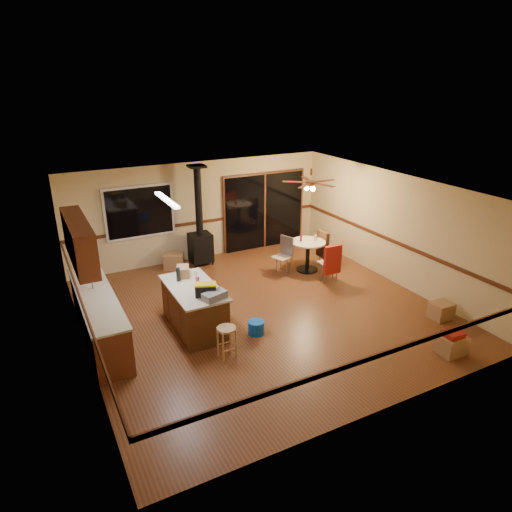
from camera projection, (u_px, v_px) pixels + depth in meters
floor at (263, 311)px, 9.61m from camera, size 7.00×7.00×0.00m
ceiling at (263, 190)px, 8.65m from camera, size 7.00×7.00×0.00m
wall_back at (200, 211)px, 12.02m from camera, size 7.00×0.00×7.00m
wall_front at (384, 337)px, 6.25m from camera, size 7.00×0.00×7.00m
wall_left at (79, 289)px, 7.64m from camera, size 0.00×7.00×7.00m
wall_right at (395, 229)px, 10.63m from camera, size 0.00×7.00×7.00m
chair_rail at (263, 268)px, 9.24m from camera, size 7.00×7.00×0.08m
window at (140, 212)px, 11.22m from camera, size 1.72×0.10×1.32m
sliding_door at (264, 211)px, 12.88m from camera, size 2.52×0.10×2.10m
lower_cabinets at (99, 318)px, 8.50m from camera, size 0.60×3.00×0.86m
countertop at (96, 296)px, 8.33m from camera, size 0.64×3.04×0.04m
upper_cabinets at (79, 241)px, 8.07m from camera, size 0.35×2.00×0.80m
kitchen_island at (194, 308)px, 8.80m from camera, size 0.88×1.68×0.90m
wood_stove at (200, 238)px, 11.77m from camera, size 0.55×0.50×2.52m
ceiling_fan at (311, 185)px, 10.82m from camera, size 0.24×0.24×0.55m
fluorescent_strip at (167, 200)px, 8.14m from camera, size 0.10×1.20×0.04m
toolbox_grey at (215, 296)px, 8.15m from camera, size 0.49×0.35×0.14m
toolbox_black at (206, 290)px, 8.27m from camera, size 0.42×0.32×0.21m
toolbox_yellow_lid at (205, 284)px, 8.23m from camera, size 0.44×0.33×0.03m
box_on_island at (183, 271)px, 9.05m from camera, size 0.33×0.38×0.21m
bottle_dark at (178, 274)px, 8.84m from camera, size 0.09×0.09×0.27m
bottle_pink at (197, 282)px, 8.60m from camera, size 0.07×0.07×0.22m
bottle_white at (196, 275)px, 8.96m from camera, size 0.06×0.06×0.17m
bar_stool at (227, 343)px, 7.94m from camera, size 0.40×0.40×0.60m
blue_bucket at (256, 327)px, 8.75m from camera, size 0.36×0.36×0.26m
dining_table at (308, 251)px, 11.44m from camera, size 0.87×0.87×0.78m
glass_red at (301, 238)px, 11.34m from camera, size 0.06×0.06×0.15m
glass_cream at (316, 238)px, 11.36m from camera, size 0.08×0.08×0.15m
chair_left at (285, 251)px, 11.27m from camera, size 0.52×0.51×0.51m
chair_near at (332, 259)px, 10.73m from camera, size 0.45×0.48×0.70m
chair_right at (324, 244)px, 11.69m from camera, size 0.48×0.44×0.70m
box_under_window at (174, 261)px, 11.70m from camera, size 0.61×0.56×0.39m
box_corner_a at (451, 345)px, 8.11m from camera, size 0.47×0.40×0.35m
box_corner_b at (441, 310)px, 9.29m from camera, size 0.43×0.37×0.34m
box_small_red at (453, 334)px, 8.03m from camera, size 0.34×0.29×0.09m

